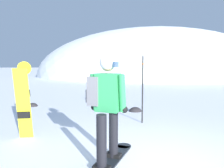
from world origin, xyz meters
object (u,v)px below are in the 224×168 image
Objects in this scene: rock_mid at (33,106)px; rock_small at (135,111)px; snowboarder_main at (106,106)px; piste_marker_near at (143,84)px; spare_snowboard at (24,100)px.

rock_small is at bearing -18.83° from rock_mid.
snowboarder_main is 0.93× the size of piste_marker_near.
spare_snowboard is 4.43× the size of rock_mid.
rock_small is at bearing 85.80° from piste_marker_near.
piste_marker_near is (2.75, 1.06, 0.23)m from spare_snowboard.
snowboarder_main is at bearing -64.01° from rock_mid.
spare_snowboard is at bearing -77.54° from rock_mid.
rock_mid is (-2.44, 5.01, -0.92)m from snowboarder_main.
rock_mid is at bearing 143.28° from piste_marker_near.
snowboarder_main is at bearing -115.80° from piste_marker_near.
snowboarder_main is at bearing -108.22° from rock_small.
rock_mid is at bearing 161.17° from rock_small.
snowboarder_main reaches higher than rock_mid.
snowboarder_main reaches higher than rock_small.
rock_mid is at bearing 115.99° from snowboarder_main.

